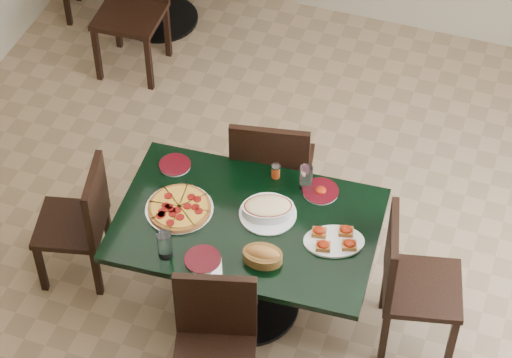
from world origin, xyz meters
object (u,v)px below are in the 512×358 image
(chair_near, at_px, (215,342))
(bruschetta_platter, at_px, (334,239))
(chair_far, at_px, (271,169))
(bread_basket, at_px, (263,255))
(main_table, at_px, (247,244))
(lasagna_casserole, at_px, (268,209))
(chair_right, at_px, (408,278))
(chair_left, at_px, (82,219))
(pepperoni_pizza, at_px, (179,208))

(chair_near, bearing_deg, bruschetta_platter, 40.91)
(chair_far, distance_m, bread_basket, 0.89)
(main_table, bearing_deg, bread_basket, -56.87)
(main_table, distance_m, bruschetta_platter, 0.53)
(chair_near, relative_size, bruschetta_platter, 2.36)
(bruschetta_platter, bearing_deg, lasagna_casserole, 149.71)
(chair_far, bearing_deg, lasagna_casserole, 95.31)
(chair_right, relative_size, bread_basket, 4.10)
(chair_near, relative_size, lasagna_casserole, 2.74)
(main_table, bearing_deg, chair_left, 179.91)
(pepperoni_pizza, bearing_deg, bruschetta_platter, 3.59)
(chair_right, bearing_deg, bruschetta_platter, 87.56)
(chair_right, distance_m, bread_basket, 0.85)
(chair_right, bearing_deg, pepperoni_pizza, 82.97)
(chair_left, bearing_deg, pepperoni_pizza, 78.68)
(main_table, distance_m, chair_far, 0.61)
(chair_near, bearing_deg, chair_left, 135.67)
(main_table, distance_m, lasagna_casserole, 0.26)
(chair_near, height_order, lasagna_casserole, chair_near)
(chair_far, xyz_separation_m, pepperoni_pizza, (-0.32, -0.64, 0.20))
(chair_left, bearing_deg, chair_near, 47.56)
(chair_near, relative_size, pepperoni_pizza, 2.42)
(chair_far, xyz_separation_m, chair_left, (-0.95, -0.67, -0.09))
(main_table, xyz_separation_m, bruschetta_platter, (0.49, 0.02, 0.21))
(bread_basket, distance_m, bruschetta_platter, 0.40)
(pepperoni_pizza, bearing_deg, chair_near, -54.61)
(chair_far, bearing_deg, bread_basket, 94.45)
(lasagna_casserole, relative_size, bread_basket, 1.47)
(lasagna_casserole, relative_size, bruschetta_platter, 0.86)
(chair_right, bearing_deg, bread_basket, 100.47)
(chair_far, distance_m, chair_near, 1.26)
(bread_basket, relative_size, bruschetta_platter, 0.59)
(bruschetta_platter, bearing_deg, main_table, 162.20)
(chair_right, distance_m, pepperoni_pizza, 1.32)
(lasagna_casserole, height_order, bruschetta_platter, lasagna_casserole)
(main_table, xyz_separation_m, pepperoni_pizza, (-0.38, -0.04, 0.20))
(main_table, distance_m, chair_right, 0.91)
(chair_far, distance_m, bruschetta_platter, 0.83)
(chair_far, relative_size, chair_right, 1.07)
(chair_left, bearing_deg, chair_right, 81.14)
(chair_right, distance_m, bruschetta_platter, 0.49)
(chair_right, bearing_deg, main_table, 83.12)
(chair_far, relative_size, pepperoni_pizza, 2.63)
(chair_left, xyz_separation_m, pepperoni_pizza, (0.62, 0.02, 0.29))
(main_table, xyz_separation_m, chair_right, (0.90, 0.09, -0.05))
(chair_near, xyz_separation_m, chair_left, (-1.05, 0.58, -0.04))
(pepperoni_pizza, bearing_deg, lasagna_casserole, 15.12)
(chair_far, distance_m, chair_right, 1.09)
(chair_near, xyz_separation_m, lasagna_casserole, (0.04, 0.74, 0.28))
(chair_right, relative_size, lasagna_casserole, 2.78)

